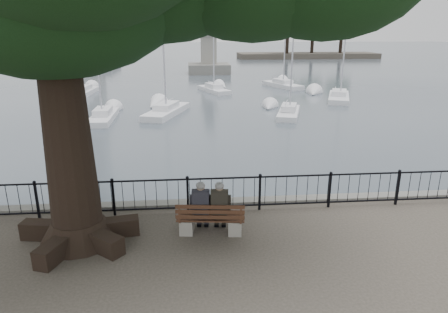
{
  "coord_description": "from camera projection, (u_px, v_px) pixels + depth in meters",
  "views": [
    {
      "loc": [
        -0.89,
        -7.65,
        4.84
      ],
      "look_at": [
        0.0,
        2.5,
        1.6
      ],
      "focal_mm": 32.0,
      "sensor_mm": 36.0,
      "label": 1
    }
  ],
  "objects": [
    {
      "name": "harbor",
      "position": [
        223.0,
        219.0,
        11.8
      ],
      "size": [
        260.0,
        260.0,
        1.2
      ],
      "color": "#605F5C",
      "rests_on": "ground"
    },
    {
      "name": "railing",
      "position": [
        224.0,
        192.0,
        11.01
      ],
      "size": [
        22.06,
        0.06,
        1.0
      ],
      "color": "black",
      "rests_on": "ground"
    },
    {
      "name": "bench",
      "position": [
        211.0,
        222.0,
        9.84
      ],
      "size": [
        1.71,
        0.68,
        0.88
      ],
      "color": "gray",
      "rests_on": "ground"
    },
    {
      "name": "person_left",
      "position": [
        201.0,
        208.0,
        9.83
      ],
      "size": [
        0.43,
        0.72,
        1.39
      ],
      "color": "black",
      "rests_on": "ground"
    },
    {
      "name": "person_right",
      "position": [
        220.0,
        209.0,
        9.82
      ],
      "size": [
        0.43,
        0.72,
        1.39
      ],
      "color": "black",
      "rests_on": "ground"
    },
    {
      "name": "lion_monument",
      "position": [
        209.0,
        58.0,
        56.04
      ],
      "size": [
        5.77,
        5.77,
        8.57
      ],
      "color": "#605F5C",
      "rests_on": "ground"
    },
    {
      "name": "sailboat_a",
      "position": [
        103.0,
        116.0,
        27.02
      ],
      "size": [
        1.51,
        5.09,
        9.51
      ],
      "color": "white",
      "rests_on": "ground"
    },
    {
      "name": "sailboat_b",
      "position": [
        166.0,
        110.0,
        28.79
      ],
      "size": [
        3.35,
        6.05,
        11.83
      ],
      "color": "white",
      "rests_on": "ground"
    },
    {
      "name": "sailboat_c",
      "position": [
        289.0,
        111.0,
        28.42
      ],
      "size": [
        2.76,
        5.04,
        9.83
      ],
      "color": "white",
      "rests_on": "ground"
    },
    {
      "name": "sailboat_d",
      "position": [
        339.0,
        96.0,
        34.85
      ],
      "size": [
        3.66,
        6.14,
        11.33
      ],
      "color": "white",
      "rests_on": "ground"
    },
    {
      "name": "sailboat_e",
      "position": [
        83.0,
        91.0,
        37.76
      ],
      "size": [
        1.88,
        5.72,
        11.58
      ],
      "color": "white",
      "rests_on": "ground"
    },
    {
      "name": "sailboat_f",
      "position": [
        214.0,
        88.0,
        39.41
      ],
      "size": [
        3.16,
        5.33,
        10.94
      ],
      "color": "white",
      "rests_on": "ground"
    },
    {
      "name": "sailboat_g",
      "position": [
        282.0,
        84.0,
        42.68
      ],
      "size": [
        3.56,
        5.9,
        10.11
      ],
      "color": "white",
      "rests_on": "ground"
    },
    {
      "name": "far_shore",
      "position": [
        311.0,
        39.0,
        85.47
      ],
      "size": [
        30.0,
        8.6,
        9.18
      ],
      "color": "#39342D",
      "rests_on": "ground"
    }
  ]
}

